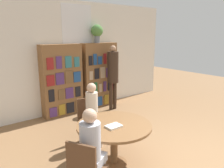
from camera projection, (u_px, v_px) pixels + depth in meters
ground_plane at (194, 167)px, 3.59m from camera, size 16.00×16.00×0.00m
wall_back at (78, 57)px, 6.12m from camera, size 6.40×0.07×3.00m
bookshelf_left at (62, 81)px, 5.74m from camera, size 1.08×0.34×1.88m
bookshelf_right at (99, 75)px, 6.46m from camera, size 1.08×0.34×1.88m
flower_vase at (97, 32)px, 6.14m from camera, size 0.34×0.34×0.51m
reading_table at (114, 131)px, 3.56m from camera, size 1.22×1.22×0.72m
chair_left_side at (89, 118)px, 4.37m from camera, size 0.44×0.44×0.89m
seated_reader_left at (93, 111)px, 4.17m from camera, size 0.27×0.37×1.24m
seated_reader_right at (92, 147)px, 2.84m from camera, size 0.41×0.39×1.25m
librarian_standing at (113, 71)px, 6.10m from camera, size 0.31×0.58×1.83m
open_book_on_table at (114, 126)px, 3.41m from camera, size 0.24×0.18×0.03m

